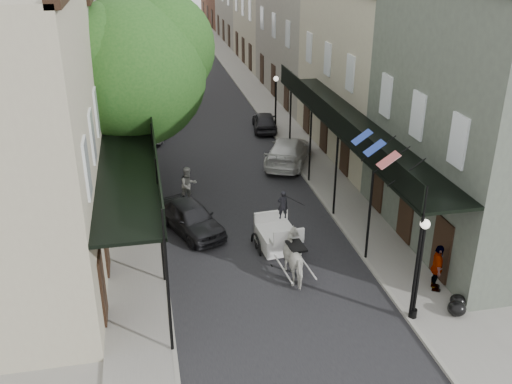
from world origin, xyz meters
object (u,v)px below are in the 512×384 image
car_left_mid (155,126)px  car_left_near (191,218)px  lamppost_right_near (419,268)px  tree_far (136,32)px  horse (297,258)px  tree_near (141,65)px  pedestrian_sidewalk_right (437,268)px  car_left_far (152,88)px  car_right_near (288,151)px  lamppost_left (154,190)px  lamppost_right_far (276,104)px  pedestrian_walking (188,185)px  pedestrian_sidewalk_left (146,140)px  car_right_far (265,121)px  carriage (275,220)px

car_left_mid → car_left_near: bearing=-71.6°
lamppost_right_near → car_left_near: size_ratio=0.92×
tree_far → horse: 23.94m
tree_near → car_left_mid: tree_near is taller
pedestrian_sidewalk_right → car_left_mid: 21.84m
horse → car_left_far: (-4.33, 27.58, -0.09)m
tree_near → car_right_near: 10.06m
tree_near → lamppost_left: (0.10, -4.18, -4.44)m
car_left_mid → tree_far: bearing=112.0°
lamppost_right_far → horse: size_ratio=1.81×
lamppost_right_near → pedestrian_sidewalk_right: bearing=42.1°
car_left_near → pedestrian_walking: bearing=64.1°
pedestrian_sidewalk_right → car_left_near: bearing=72.7°
lamppost_right_far → horse: (-3.16, -16.66, -1.18)m
pedestrian_sidewalk_left → car_right_far: pedestrian_sidewalk_left is taller
car_left_near → car_right_near: (6.20, 7.07, 0.04)m
pedestrian_sidewalk_left → lamppost_right_near: bearing=79.7°
tree_near → car_left_near: size_ratio=2.38×
pedestrian_walking → car_left_far: pedestrian_walking is taller
pedestrian_sidewalk_left → tree_near: bearing=55.0°
tree_far → car_right_near: (7.85, -11.31, -5.11)m
pedestrian_sidewalk_right → lamppost_right_far: bearing=25.4°
lamppost_left → pedestrian_sidewalk_left: size_ratio=2.52×
pedestrian_sidewalk_right → lamppost_left: bearing=76.5°
tree_far → car_right_far: size_ratio=2.33×
pedestrian_sidewalk_right → car_left_far: size_ratio=0.33×
carriage → car_left_far: size_ratio=0.52×
carriage → car_left_near: 3.79m
lamppost_right_near → lamppost_right_far: 20.00m
lamppost_right_far → car_left_mid: lamppost_right_far is taller
carriage → car_left_mid: size_ratio=0.67×
pedestrian_walking → car_left_mid: 10.41m
carriage → pedestrian_sidewalk_left: (-4.92, 12.01, -0.27)m
pedestrian_sidewalk_left → car_left_mid: pedestrian_sidewalk_left is taller
car_right_far → pedestrian_walking: bearing=67.2°
tree_near → car_right_near: (7.80, 2.69, -5.76)m
horse → pedestrian_walking: 8.21m
car_left_mid → car_left_far: size_ratio=0.78×
lamppost_left → pedestrian_sidewalk_right: (9.71, -6.63, -1.02)m
car_right_far → car_right_near: bearing=97.8°
car_right_near → tree_far: bearing=-30.4°
lamppost_right_near → car_right_far: 21.05m
tree_near → pedestrian_sidewalk_right: tree_near is taller
carriage → car_left_mid: 15.75m
pedestrian_walking → pedestrian_sidewalk_right: (8.02, -9.47, 0.11)m
pedestrian_sidewalk_left → car_right_near: bearing=122.9°
lamppost_left → car_right_near: (7.70, 6.87, -1.32)m
lamppost_left → tree_far: bearing=90.5°
tree_near → car_left_far: 19.61m
tree_far → pedestrian_sidewalk_right: bearing=-68.3°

